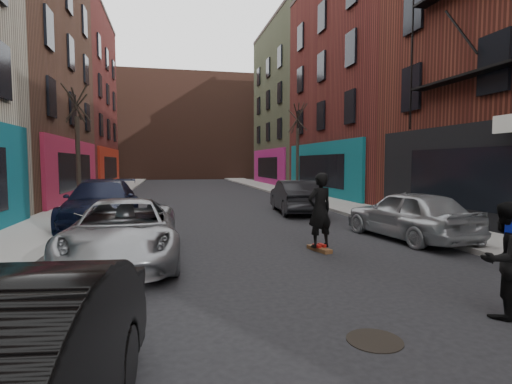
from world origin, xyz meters
name	(u,v)px	position (x,y,z in m)	size (l,w,h in m)	color
sidewalk_left	(114,191)	(-6.25, 30.00, 0.07)	(2.50, 84.00, 0.13)	gray
sidewalk_right	(275,189)	(6.25, 30.00, 0.07)	(2.50, 84.00, 0.13)	gray
buildings_right	(488,46)	(13.50, 16.00, 8.00)	(12.00, 56.00, 16.00)	#472B1E
building_far	(184,128)	(0.00, 56.00, 7.00)	(40.00, 10.00, 14.00)	#47281E
tree_left_far	(77,137)	(-6.20, 18.00, 3.38)	(2.00, 2.00, 6.50)	black
tree_right_far	(298,143)	(6.20, 24.00, 3.53)	(2.00, 2.00, 6.80)	black
parked_left_far	(124,231)	(-3.20, 7.80, 0.70)	(2.32, 5.03, 1.40)	gray
parked_left_end	(102,203)	(-4.50, 13.28, 0.80)	(2.24, 5.52, 1.60)	black
parked_right_far	(409,214)	(4.55, 8.77, 0.73)	(1.72, 4.26, 1.45)	#9A9EA2
parked_right_end	(295,197)	(3.20, 15.26, 0.73)	(1.54, 4.41, 1.45)	black
skateboard	(319,249)	(1.47, 7.89, 0.05)	(0.22, 0.80, 0.10)	brown
skateboarder	(320,210)	(1.47, 7.89, 1.04)	(0.68, 0.45, 1.87)	black
pedestrian	(505,259)	(2.47, 3.28, 0.85)	(0.88, 0.72, 1.67)	black
manhole	(375,340)	(0.28, 2.97, 0.01)	(0.70, 0.70, 0.01)	black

